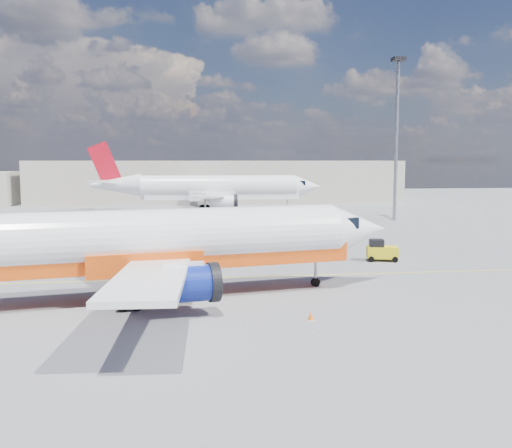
{
  "coord_description": "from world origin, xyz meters",
  "views": [
    {
      "loc": [
        -2.56,
        -35.8,
        8.11
      ],
      "look_at": [
        2.92,
        4.96,
        3.5
      ],
      "focal_mm": 40.0,
      "sensor_mm": 36.0,
      "label": 1
    }
  ],
  "objects": [
    {
      "name": "ground",
      "position": [
        0.0,
        0.0,
        0.0
      ],
      "size": [
        240.0,
        240.0,
        0.0
      ],
      "primitive_type": "plane",
      "color": "slate",
      "rests_on": "ground"
    },
    {
      "name": "taxi_line",
      "position": [
        0.0,
        3.0,
        0.01
      ],
      "size": [
        70.0,
        0.15,
        0.01
      ],
      "primitive_type": "cube",
      "color": "yellow",
      "rests_on": "ground"
    },
    {
      "name": "terminal_main",
      "position": [
        5.0,
        75.0,
        4.0
      ],
      "size": [
        70.0,
        14.0,
        8.0
      ],
      "primitive_type": "cube",
      "color": "beige",
      "rests_on": "ground"
    },
    {
      "name": "main_jet",
      "position": [
        -4.8,
        -2.57,
        3.37
      ],
      "size": [
        33.55,
        25.98,
        10.12
      ],
      "rotation": [
        0.0,
        0.0,
        0.19
      ],
      "color": "white",
      "rests_on": "ground"
    },
    {
      "name": "second_jet",
      "position": [
        2.43,
        53.79,
        3.68
      ],
      "size": [
        36.44,
        28.82,
        11.05
      ],
      "rotation": [
        0.0,
        0.0,
        -0.03
      ],
      "color": "white",
      "rests_on": "ground"
    },
    {
      "name": "gse_tug",
      "position": [
        13.56,
        7.98,
        0.82
      ],
      "size": [
        2.67,
        1.98,
        1.74
      ],
      "rotation": [
        0.0,
        0.0,
        -0.22
      ],
      "color": "black",
      "rests_on": "ground"
    },
    {
      "name": "traffic_cone",
      "position": [
        3.96,
        -8.2,
        0.23
      ],
      "size": [
        0.34,
        0.34,
        0.48
      ],
      "color": "white",
      "rests_on": "ground"
    },
    {
      "name": "floodlight_mast",
      "position": [
        26.28,
        37.83,
        12.94
      ],
      "size": [
        1.58,
        1.58,
        21.58
      ],
      "color": "gray",
      "rests_on": "ground"
    }
  ]
}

